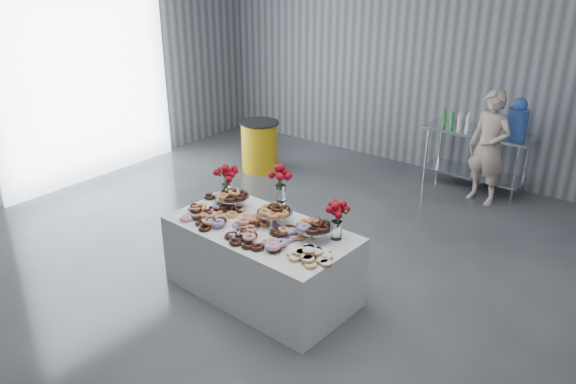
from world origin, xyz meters
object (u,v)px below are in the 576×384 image
(display_table, at_px, (262,260))
(water_jug, at_px, (518,120))
(person, at_px, (489,148))
(prep_table, at_px, (476,149))
(trash_barrel, at_px, (260,146))

(display_table, xyz_separation_m, water_jug, (1.19, 4.01, 0.77))
(person, bearing_deg, prep_table, 141.43)
(trash_barrel, bearing_deg, person, 16.65)
(display_table, distance_m, trash_barrel, 3.54)
(person, relative_size, trash_barrel, 1.99)
(prep_table, xyz_separation_m, water_jug, (0.50, -0.00, 0.53))
(person, distance_m, trash_barrel, 3.44)
(display_table, xyz_separation_m, prep_table, (0.69, 4.01, 0.24))
(person, height_order, trash_barrel, person)
(display_table, bearing_deg, prep_table, 80.21)
(prep_table, height_order, water_jug, water_jug)
(water_jug, bearing_deg, trash_barrel, -159.29)
(display_table, distance_m, person, 3.81)
(display_table, bearing_deg, trash_barrel, 130.73)
(water_jug, xyz_separation_m, trash_barrel, (-3.50, -1.32, -0.75))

